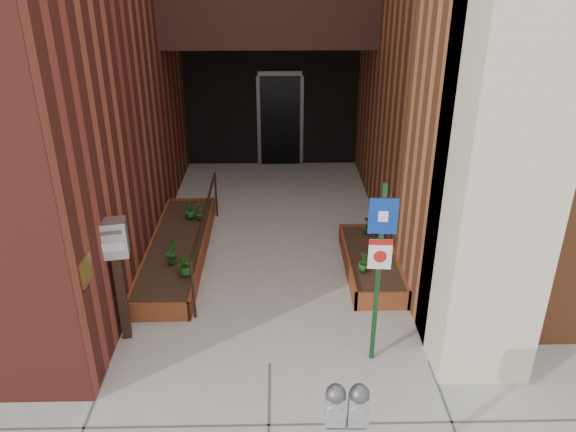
{
  "coord_description": "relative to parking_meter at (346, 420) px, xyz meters",
  "views": [
    {
      "loc": [
        0.11,
        -5.52,
        4.68
      ],
      "look_at": [
        0.27,
        1.8,
        1.18
      ],
      "focal_mm": 35.0,
      "sensor_mm": 36.0,
      "label": 1
    }
  ],
  "objects": [
    {
      "name": "ground",
      "position": [
        -0.65,
        2.15,
        -1.23
      ],
      "size": [
        80.0,
        80.0,
        0.0
      ],
      "primitive_type": "plane",
      "color": "#9E9991",
      "rests_on": "ground"
    },
    {
      "name": "planter_left",
      "position": [
        -2.2,
        4.85,
        -1.1
      ],
      "size": [
        0.9,
        3.6,
        0.3
      ],
      "color": "brown",
      "rests_on": "ground"
    },
    {
      "name": "planter_right",
      "position": [
        0.95,
        4.35,
        -1.1
      ],
      "size": [
        0.8,
        2.2,
        0.3
      ],
      "color": "brown",
      "rests_on": "ground"
    },
    {
      "name": "handrail",
      "position": [
        -1.7,
        4.8,
        -0.48
      ],
      "size": [
        0.04,
        3.34,
        0.9
      ],
      "color": "black",
      "rests_on": "ground"
    },
    {
      "name": "parking_meter",
      "position": [
        0.0,
        0.0,
        0.0
      ],
      "size": [
        0.36,
        0.17,
        1.59
      ],
      "color": "#ADADB0",
      "rests_on": "ground"
    },
    {
      "name": "sign_post",
      "position": [
        0.63,
        2.23,
        0.23
      ],
      "size": [
        0.32,
        0.09,
        2.38
      ],
      "color": "#143719",
      "rests_on": "ground"
    },
    {
      "name": "payment_dropbox",
      "position": [
        -2.55,
        2.74,
        0.01
      ],
      "size": [
        0.38,
        0.31,
        1.72
      ],
      "color": "black",
      "rests_on": "ground"
    },
    {
      "name": "shrub_left_a",
      "position": [
        -1.9,
        3.84,
        -0.76
      ],
      "size": [
        0.41,
        0.41,
        0.34
      ],
      "primitive_type": "imported",
      "rotation": [
        0.0,
        0.0,
        0.49
      ],
      "color": "#265F1B",
      "rests_on": "planter_left"
    },
    {
      "name": "shrub_left_b",
      "position": [
        -2.17,
        4.19,
        -0.75
      ],
      "size": [
        0.22,
        0.22,
        0.36
      ],
      "primitive_type": "imported",
      "rotation": [
        0.0,
        0.0,
        1.66
      ],
      "color": "#195117",
      "rests_on": "planter_left"
    },
    {
      "name": "shrub_left_c",
      "position": [
        -2.11,
        5.77,
        -0.75
      ],
      "size": [
        0.27,
        0.27,
        0.35
      ],
      "primitive_type": "imported",
      "rotation": [
        0.0,
        0.0,
        3.69
      ],
      "color": "#195618",
      "rests_on": "planter_left"
    },
    {
      "name": "shrub_left_d",
      "position": [
        -1.95,
        5.71,
        -0.74
      ],
      "size": [
        0.23,
        0.23,
        0.38
      ],
      "primitive_type": "imported",
      "rotation": [
        0.0,
        0.0,
        4.86
      ],
      "color": "#275819",
      "rests_on": "planter_left"
    },
    {
      "name": "shrub_right_a",
      "position": [
        0.75,
        3.87,
        -0.78
      ],
      "size": [
        0.18,
        0.18,
        0.29
      ],
      "primitive_type": "imported",
      "rotation": [
        0.0,
        0.0,
        1.47
      ],
      "color": "#1B5418",
      "rests_on": "planter_right"
    },
    {
      "name": "shrub_right_b",
      "position": [
        0.97,
        5.11,
        -0.77
      ],
      "size": [
        0.22,
        0.22,
        0.31
      ],
      "primitive_type": "imported",
      "rotation": [
        0.0,
        0.0,
        2.66
      ],
      "color": "#1A4E16",
      "rests_on": "planter_right"
    },
    {
      "name": "shrub_right_c",
      "position": [
        1.2,
        5.11,
        -0.77
      ],
      "size": [
        0.3,
        0.3,
        0.32
      ],
      "primitive_type": "imported",
      "rotation": [
        0.0,
        0.0,
        4.66
      ],
      "color": "#175318",
      "rests_on": "planter_right"
    }
  ]
}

